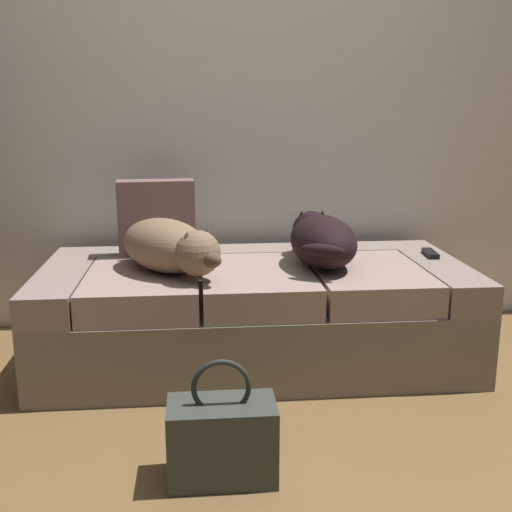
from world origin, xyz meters
TOP-DOWN VIEW (x-y plane):
  - back_wall at (0.00, 1.71)m, footprint 6.40×0.10m
  - couch at (0.00, 1.13)m, footprint 1.80×0.86m
  - dog_tan at (-0.35, 1.04)m, footprint 0.49×0.57m
  - dog_dark at (0.28, 1.12)m, footprint 0.28×0.63m
  - tv_remote at (0.81, 1.22)m, footprint 0.06×0.15m
  - throw_pillow at (-0.42, 1.36)m, footprint 0.35×0.15m
  - handbag at (-0.18, 0.23)m, footprint 0.32×0.18m

SIDE VIEW (x-z plane):
  - handbag at x=-0.18m, z-range -0.06..0.31m
  - couch at x=0.00m, z-range 0.00..0.42m
  - tv_remote at x=0.81m, z-range 0.43..0.45m
  - dog_dark at x=0.28m, z-range 0.43..0.64m
  - dog_tan at x=-0.35m, z-range 0.43..0.64m
  - throw_pillow at x=-0.42m, z-range 0.43..0.77m
  - back_wall at x=0.00m, z-range 0.00..2.80m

